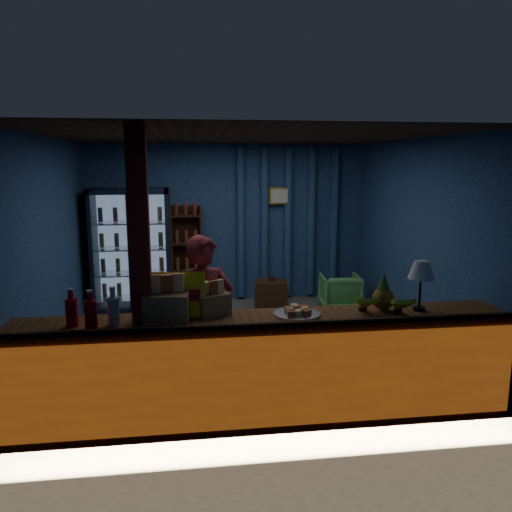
{
  "coord_description": "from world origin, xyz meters",
  "views": [
    {
      "loc": [
        -0.64,
        -6.05,
        2.28
      ],
      "look_at": [
        0.14,
        -0.2,
        1.18
      ],
      "focal_mm": 35.0,
      "sensor_mm": 36.0,
      "label": 1
    }
  ],
  "objects": [
    {
      "name": "curtain_folds",
      "position": [
        1.0,
        2.14,
        1.3
      ],
      "size": [
        1.74,
        0.14,
        2.5
      ],
      "color": "navy",
      "rests_on": "room_walls"
    },
    {
      "name": "pastry_tray",
      "position": [
        0.29,
        -1.88,
        0.97
      ],
      "size": [
        0.42,
        0.42,
        0.07
      ],
      "color": "silver",
      "rests_on": "counter"
    },
    {
      "name": "side_table",
      "position": [
        0.61,
        1.48,
        0.23
      ],
      "size": [
        0.56,
        0.45,
        0.55
      ],
      "color": "#3C2013",
      "rests_on": "ground"
    },
    {
      "name": "shopkeeper",
      "position": [
        -0.51,
        -1.38,
        0.8
      ],
      "size": [
        0.67,
        0.53,
        1.61
      ],
      "primitive_type": "imported",
      "rotation": [
        0.0,
        0.0,
        0.28
      ],
      "color": "maroon",
      "rests_on": "ground"
    },
    {
      "name": "banana_bunches",
      "position": [
        1.06,
        -1.92,
        1.04
      ],
      "size": [
        0.55,
        0.32,
        0.18
      ],
      "color": "yellow",
      "rests_on": "counter"
    },
    {
      "name": "bottle_shelf",
      "position": [
        -0.7,
        2.06,
        0.79
      ],
      "size": [
        0.5,
        0.28,
        1.6
      ],
      "color": "#3C2013",
      "rests_on": "ground"
    },
    {
      "name": "pineapple",
      "position": [
        1.1,
        -1.84,
        1.09
      ],
      "size": [
        0.2,
        0.2,
        0.35
      ],
      "color": "#8D5619",
      "rests_on": "counter"
    },
    {
      "name": "ground",
      "position": [
        0.0,
        0.0,
        0.0
      ],
      "size": [
        4.6,
        4.6,
        0.0
      ],
      "primitive_type": "plane",
      "color": "#515154",
      "rests_on": "ground"
    },
    {
      "name": "support_post",
      "position": [
        -1.05,
        -1.9,
        1.3
      ],
      "size": [
        0.16,
        0.16,
        2.6
      ],
      "primitive_type": "cube",
      "color": "maroon",
      "rests_on": "ground"
    },
    {
      "name": "counter",
      "position": [
        0.0,
        -1.91,
        0.48
      ],
      "size": [
        4.4,
        0.57,
        0.99
      ],
      "color": "brown",
      "rests_on": "ground"
    },
    {
      "name": "beverage_cooler",
      "position": [
        -1.55,
        1.92,
        0.93
      ],
      "size": [
        1.2,
        0.62,
        1.9
      ],
      "color": "black",
      "rests_on": "ground"
    },
    {
      "name": "yellow_sign",
      "position": [
        -0.77,
        -1.77,
        1.15
      ],
      "size": [
        0.5,
        0.16,
        0.39
      ],
      "color": "yellow",
      "rests_on": "counter"
    },
    {
      "name": "table_lamp",
      "position": [
        1.43,
        -1.88,
        1.31
      ],
      "size": [
        0.24,
        0.24,
        0.46
      ],
      "color": "black",
      "rests_on": "counter"
    },
    {
      "name": "soda_bottles",
      "position": [
        -1.45,
        -1.96,
        1.08
      ],
      "size": [
        0.43,
        0.18,
        0.32
      ],
      "color": "#AB0B13",
      "rests_on": "counter"
    },
    {
      "name": "snack_box_centre",
      "position": [
        -0.46,
        -1.72,
        1.06
      ],
      "size": [
        0.36,
        0.34,
        0.31
      ],
      "color": "#936D47",
      "rests_on": "counter"
    },
    {
      "name": "green_chair",
      "position": [
        1.69,
        1.36,
        0.28
      ],
      "size": [
        0.64,
        0.65,
        0.55
      ],
      "primitive_type": "imported",
      "rotation": [
        0.0,
        0.0,
        3.06
      ],
      "color": "#63BF5F",
      "rests_on": "ground"
    },
    {
      "name": "room_walls",
      "position": [
        0.0,
        0.0,
        1.57
      ],
      "size": [
        4.6,
        4.6,
        4.6
      ],
      "color": "navy",
      "rests_on": "ground"
    },
    {
      "name": "snack_box_left",
      "position": [
        -0.85,
        -1.85,
        1.09
      ],
      "size": [
        0.4,
        0.34,
        0.4
      ],
      "color": "#936D47",
      "rests_on": "counter"
    },
    {
      "name": "framed_picture",
      "position": [
        0.85,
        2.1,
        1.75
      ],
      "size": [
        0.36,
        0.04,
        0.28
      ],
      "color": "yellow",
      "rests_on": "room_walls"
    }
  ]
}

